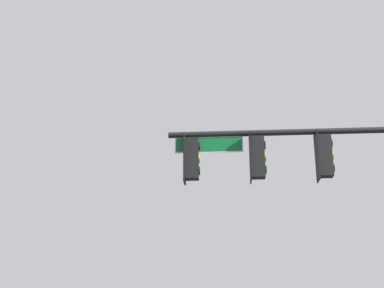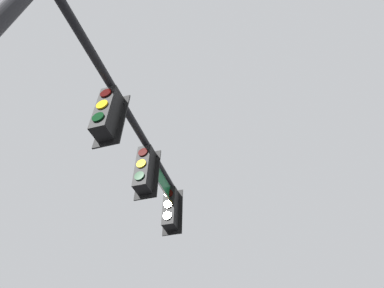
{
  "view_description": "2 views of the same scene",
  "coord_description": "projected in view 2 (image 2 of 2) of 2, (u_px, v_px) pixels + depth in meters",
  "views": [
    {
      "loc": [
        -3.5,
        7.3,
        1.36
      ],
      "look_at": [
        -1.63,
        -5.44,
        5.59
      ],
      "focal_mm": 50.0,
      "sensor_mm": 36.0,
      "label": 1
    },
    {
      "loc": [
        -7.77,
        -8.85,
        1.24
      ],
      "look_at": [
        -3.54,
        -7.27,
        5.47
      ],
      "focal_mm": 28.0,
      "sensor_mm": 36.0,
      "label": 2
    }
  ],
  "objects": [
    {
      "name": "signal_pole_near",
      "position": [
        108.0,
        147.0,
        5.17
      ],
      "size": [
        6.32,
        0.78,
        6.62
      ],
      "color": "black",
      "rests_on": "ground_plane"
    }
  ]
}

